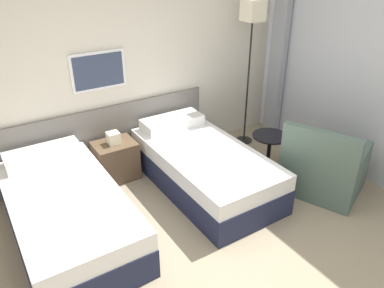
{
  "coord_description": "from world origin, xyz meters",
  "views": [
    {
      "loc": [
        -1.66,
        -1.84,
        2.53
      ],
      "look_at": [
        0.28,
        1.19,
        0.64
      ],
      "focal_mm": 35.0,
      "sensor_mm": 36.0,
      "label": 1
    }
  ],
  "objects_px": {
    "floor_lamp": "(252,24)",
    "armchair": "(323,169)",
    "side_table": "(269,146)",
    "nightstand": "(116,160)",
    "bed_near_door": "(67,212)",
    "bed_near_window": "(203,166)"
  },
  "relations": [
    {
      "from": "side_table",
      "to": "floor_lamp",
      "type": "bearing_deg",
      "value": 70.43
    },
    {
      "from": "bed_near_window",
      "to": "armchair",
      "type": "relative_size",
      "value": 1.85
    },
    {
      "from": "bed_near_door",
      "to": "side_table",
      "type": "xyz_separation_m",
      "value": [
        2.47,
        -0.18,
        0.1
      ]
    },
    {
      "from": "bed_near_window",
      "to": "floor_lamp",
      "type": "distance_m",
      "value": 1.94
    },
    {
      "from": "nightstand",
      "to": "floor_lamp",
      "type": "distance_m",
      "value": 2.43
    },
    {
      "from": "floor_lamp",
      "to": "side_table",
      "type": "distance_m",
      "value": 1.58
    },
    {
      "from": "bed_near_window",
      "to": "nightstand",
      "type": "relative_size",
      "value": 3.14
    },
    {
      "from": "bed_near_door",
      "to": "side_table",
      "type": "relative_size",
      "value": 3.83
    },
    {
      "from": "bed_near_window",
      "to": "armchair",
      "type": "xyz_separation_m",
      "value": [
        1.1,
        -0.83,
        0.03
      ]
    },
    {
      "from": "nightstand",
      "to": "side_table",
      "type": "relative_size",
      "value": 1.22
    },
    {
      "from": "floor_lamp",
      "to": "armchair",
      "type": "height_order",
      "value": "floor_lamp"
    },
    {
      "from": "side_table",
      "to": "armchair",
      "type": "height_order",
      "value": "armchair"
    },
    {
      "from": "bed_near_door",
      "to": "bed_near_window",
      "type": "distance_m",
      "value": 1.6
    },
    {
      "from": "nightstand",
      "to": "armchair",
      "type": "bearing_deg",
      "value": -38.96
    },
    {
      "from": "bed_near_door",
      "to": "nightstand",
      "type": "height_order",
      "value": "bed_near_door"
    },
    {
      "from": "bed_near_door",
      "to": "armchair",
      "type": "bearing_deg",
      "value": -17.03
    },
    {
      "from": "side_table",
      "to": "nightstand",
      "type": "bearing_deg",
      "value": 152.09
    },
    {
      "from": "bed_near_window",
      "to": "side_table",
      "type": "xyz_separation_m",
      "value": [
        0.87,
        -0.18,
        0.1
      ]
    },
    {
      "from": "floor_lamp",
      "to": "armchair",
      "type": "bearing_deg",
      "value": -92.23
    },
    {
      "from": "side_table",
      "to": "bed_near_door",
      "type": "bearing_deg",
      "value": 175.95
    },
    {
      "from": "nightstand",
      "to": "floor_lamp",
      "type": "xyz_separation_m",
      "value": [
        1.96,
        -0.08,
        1.43
      ]
    },
    {
      "from": "bed_near_window",
      "to": "nightstand",
      "type": "xyz_separation_m",
      "value": [
        -0.8,
        0.71,
        -0.01
      ]
    }
  ]
}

